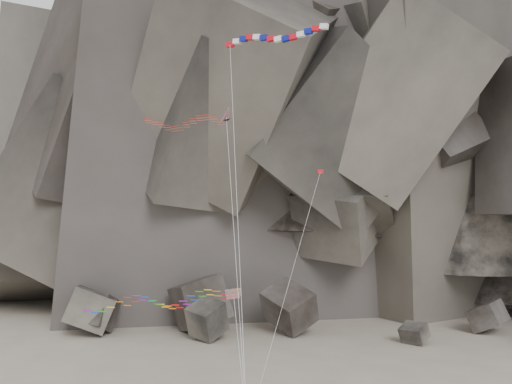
# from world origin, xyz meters

# --- Properties ---
(headland) EXTENTS (110.00, 70.00, 84.00)m
(headland) POSITION_xyz_m (0.00, 70.00, 42.00)
(headland) COLOR #5B554B
(headland) RESTS_ON ground
(boulder_field) EXTENTS (70.58, 17.38, 8.84)m
(boulder_field) POSITION_xyz_m (-3.03, 31.64, 2.31)
(boulder_field) COLOR #47423F
(boulder_field) RESTS_ON ground
(delta_kite) EXTENTS (11.70, 10.86, 24.75)m
(delta_kite) POSITION_xyz_m (-6.50, 5.58, 24.87)
(delta_kite) COLOR red
(delta_kite) RESTS_ON ground
(banner_kite) EXTENTS (9.07, 9.13, 30.62)m
(banner_kite) POSITION_xyz_m (2.37, 2.99, 31.23)
(banner_kite) COLOR red
(banner_kite) RESTS_ON ground
(parafoil_kite) EXTENTS (15.29, 6.07, 9.17)m
(parafoil_kite) POSITION_xyz_m (-7.52, 1.33, 9.35)
(parafoil_kite) COLOR #CBA40B
(parafoil_kite) RESTS_ON ground
(pennant_kite) EXTENTS (5.04, 8.96, 18.95)m
(pennant_kite) POSITION_xyz_m (4.96, 2.46, 15.72)
(pennant_kite) COLOR red
(pennant_kite) RESTS_ON ground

